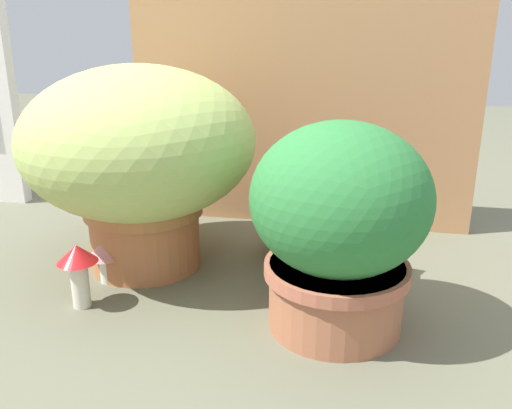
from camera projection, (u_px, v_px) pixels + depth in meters
The scene contains 7 objects.
ground_plane at pixel (203, 292), 1.16m from camera, with size 6.00×6.00×0.00m, color #63634E.
cardboard_backdrop at pixel (301, 77), 1.45m from camera, with size 0.94×0.03×0.82m, color tan.
grass_planter at pixel (140, 152), 1.21m from camera, with size 0.52×0.52×0.47m.
leafy_planter at pixel (339, 223), 0.97m from camera, with size 0.32×0.32×0.39m.
cat at pixel (306, 216), 1.26m from camera, with size 0.28×0.38×0.32m.
mushroom_ornament_red at pixel (78, 264), 1.08m from camera, with size 0.08×0.08×0.13m.
mushroom_ornament_pink at pixel (106, 252), 1.19m from camera, with size 0.08×0.08×0.10m.
Camera 1 is at (0.32, -1.00, 0.55)m, focal length 38.14 mm.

